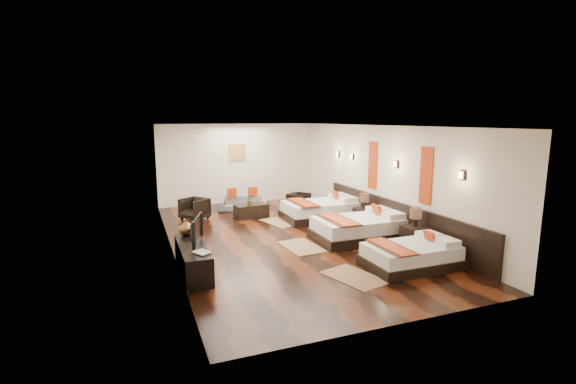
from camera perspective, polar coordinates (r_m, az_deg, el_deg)
name	(u,v)px	position (r m, az deg, el deg)	size (l,w,h in m)	color
floor	(284,238)	(10.40, -0.51, -6.39)	(5.50, 9.50, 0.01)	black
ceiling	(284,126)	(9.97, -0.54, 9.22)	(5.50, 9.50, 0.01)	white
back_wall	(237,164)	(14.60, -7.09, 3.94)	(5.50, 0.01, 2.80)	silver
left_wall	(169,190)	(9.50, -16.26, 0.28)	(0.01, 9.50, 2.80)	silver
right_wall	(379,177)	(11.34, 12.61, 1.99)	(0.01, 9.50, 2.80)	silver
headboard_panel	(394,218)	(10.85, 14.57, -3.57)	(0.08, 6.60, 0.90)	black
bed_near	(412,255)	(8.74, 16.90, -8.43)	(1.87, 1.18, 0.71)	black
bed_mid	(359,228)	(10.34, 9.94, -4.97)	(2.22, 1.40, 0.85)	black
bed_far	(321,210)	(12.23, 4.64, -2.52)	(2.19, 1.38, 0.84)	black
nightstand_a	(415,235)	(9.81, 17.27, -5.77)	(0.50, 0.50, 0.99)	black
nightstand_b	(364,215)	(11.55, 10.56, -3.18)	(0.48, 0.48, 0.94)	black
jute_mat_near	(354,277)	(8.02, 9.25, -11.63)	(0.75, 1.20, 0.01)	olive
jute_mat_mid	(302,247)	(9.69, 1.90, -7.62)	(0.75, 1.20, 0.01)	olive
jute_mat_far	(281,222)	(11.91, -1.02, -4.21)	(0.75, 1.20, 0.01)	olive
tv_console	(193,259)	(8.25, -13.13, -9.14)	(0.50, 1.80, 0.55)	black
tv	(193,230)	(8.29, -13.13, -5.17)	(0.91, 0.12, 0.52)	black
book	(197,254)	(7.61, -12.60, -8.46)	(0.24, 0.32, 0.03)	black
figurine	(187,227)	(8.88, -13.97, -4.78)	(0.33, 0.33, 0.34)	brown
sofa	(243,203)	(13.50, -6.36, -1.58)	(1.57, 0.61, 0.46)	slate
armchair_left	(194,209)	(12.50, -12.93, -2.29)	(0.69, 0.71, 0.65)	black
armchair_right	(299,202)	(13.40, 1.52, -1.35)	(0.62, 0.64, 0.58)	black
coffee_table	(251,211)	(12.52, -5.13, -2.63)	(1.00, 0.50, 0.40)	black
table_plant	(250,201)	(12.37, -5.38, -1.23)	(0.23, 0.20, 0.26)	#2D6421
orange_panel_a	(426,175)	(9.78, 18.73, 2.20)	(0.04, 0.40, 1.30)	#D86014
orange_panel_b	(373,165)	(11.54, 11.76, 3.67)	(0.04, 0.40, 1.30)	#D86014
sconce_near	(462,175)	(8.93, 23.15, 2.18)	(0.07, 0.12, 0.18)	black
sconce_mid	(396,164)	(10.61, 14.89, 3.80)	(0.07, 0.12, 0.18)	black
sconce_far	(352,157)	(12.45, 8.95, 4.91)	(0.07, 0.12, 0.18)	black
sconce_lounge	(338,154)	(13.23, 7.01, 5.26)	(0.07, 0.12, 0.18)	black
gold_artwork	(237,152)	(14.54, -7.10, 5.50)	(0.60, 0.04, 0.60)	#AD873F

